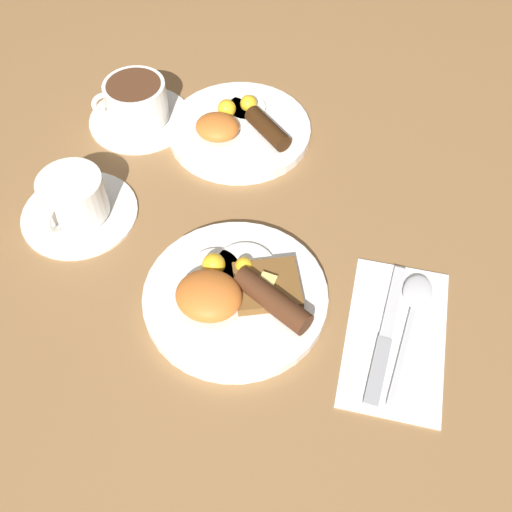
{
  "coord_description": "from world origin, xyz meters",
  "views": [
    {
      "loc": [
        0.15,
        -0.38,
        0.64
      ],
      "look_at": [
        0.01,
        0.06,
        0.03
      ],
      "focal_mm": 42.0,
      "sensor_mm": 36.0,
      "label": 1
    }
  ],
  "objects_px": {
    "breakfast_plate_near": "(235,294)",
    "spoon": "(415,303)",
    "breakfast_plate_far": "(238,128)",
    "teacup_near": "(75,201)",
    "knife": "(385,340)",
    "teacup_far": "(137,105)"
  },
  "relations": [
    {
      "from": "breakfast_plate_far",
      "to": "spoon",
      "type": "xyz_separation_m",
      "value": [
        0.31,
        -0.24,
        -0.0
      ]
    },
    {
      "from": "breakfast_plate_near",
      "to": "breakfast_plate_far",
      "type": "height_order",
      "value": "breakfast_plate_near"
    },
    {
      "from": "teacup_far",
      "to": "knife",
      "type": "height_order",
      "value": "teacup_far"
    },
    {
      "from": "teacup_near",
      "to": "knife",
      "type": "distance_m",
      "value": 0.45
    },
    {
      "from": "teacup_far",
      "to": "spoon",
      "type": "bearing_deg",
      "value": -25.4
    },
    {
      "from": "breakfast_plate_near",
      "to": "spoon",
      "type": "relative_size",
      "value": 1.24
    },
    {
      "from": "breakfast_plate_near",
      "to": "teacup_far",
      "type": "relative_size",
      "value": 1.44
    },
    {
      "from": "breakfast_plate_far",
      "to": "teacup_near",
      "type": "distance_m",
      "value": 0.28
    },
    {
      "from": "breakfast_plate_far",
      "to": "spoon",
      "type": "relative_size",
      "value": 1.18
    },
    {
      "from": "breakfast_plate_near",
      "to": "teacup_near",
      "type": "height_order",
      "value": "teacup_near"
    },
    {
      "from": "teacup_near",
      "to": "knife",
      "type": "xyz_separation_m",
      "value": [
        0.45,
        -0.08,
        -0.02
      ]
    },
    {
      "from": "breakfast_plate_far",
      "to": "spoon",
      "type": "distance_m",
      "value": 0.39
    },
    {
      "from": "teacup_near",
      "to": "teacup_far",
      "type": "xyz_separation_m",
      "value": [
        -0.0,
        0.21,
        0.0
      ]
    },
    {
      "from": "spoon",
      "to": "breakfast_plate_far",
      "type": "bearing_deg",
      "value": 55.55
    },
    {
      "from": "breakfast_plate_far",
      "to": "teacup_near",
      "type": "bearing_deg",
      "value": -125.59
    },
    {
      "from": "teacup_near",
      "to": "breakfast_plate_near",
      "type": "bearing_deg",
      "value": -15.44
    },
    {
      "from": "breakfast_plate_near",
      "to": "knife",
      "type": "bearing_deg",
      "value": -1.38
    },
    {
      "from": "spoon",
      "to": "breakfast_plate_near",
      "type": "bearing_deg",
      "value": 107.71
    },
    {
      "from": "breakfast_plate_near",
      "to": "teacup_near",
      "type": "distance_m",
      "value": 0.27
    },
    {
      "from": "teacup_near",
      "to": "spoon",
      "type": "bearing_deg",
      "value": -1.72
    },
    {
      "from": "breakfast_plate_near",
      "to": "teacup_near",
      "type": "relative_size",
      "value": 1.43
    },
    {
      "from": "breakfast_plate_far",
      "to": "spoon",
      "type": "bearing_deg",
      "value": -37.68
    }
  ]
}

